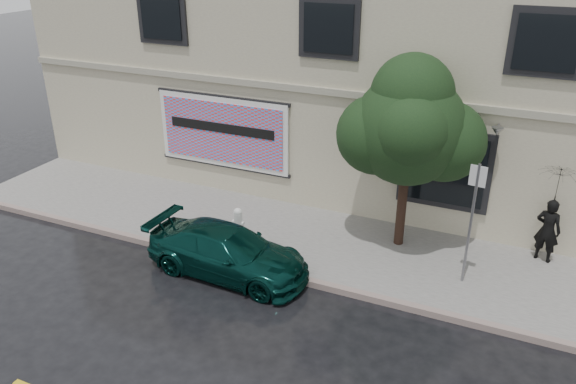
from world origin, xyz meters
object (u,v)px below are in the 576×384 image
at_px(pedestrian, 548,230).
at_px(street_tree, 409,130).
at_px(car, 228,252).
at_px(fire_hydrant, 238,222).

xyz_separation_m(pedestrian, street_tree, (-3.37, -0.63, 2.24)).
bearing_deg(pedestrian, car, 43.80).
bearing_deg(street_tree, pedestrian, 10.54).
xyz_separation_m(street_tree, fire_hydrant, (-3.91, -1.33, -2.65)).
relative_size(pedestrian, street_tree, 0.37).
bearing_deg(fire_hydrant, pedestrian, 4.89).
relative_size(car, fire_hydrant, 4.94).
height_order(pedestrian, fire_hydrant, pedestrian).
height_order(street_tree, fire_hydrant, street_tree).
height_order(car, fire_hydrant, car).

